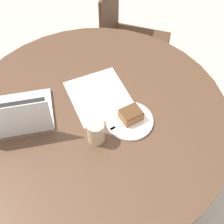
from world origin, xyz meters
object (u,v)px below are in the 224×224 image
(coffee_glass, at_px, (96,132))
(laptop, at_px, (15,116))
(plate, at_px, (129,121))
(chair, at_px, (128,43))

(coffee_glass, distance_m, laptop, 0.38)
(coffee_glass, bearing_deg, plate, 91.99)
(coffee_glass, relative_size, laptop, 0.28)
(plate, height_order, coffee_glass, coffee_glass)
(chair, bearing_deg, plate, 14.86)
(plate, distance_m, laptop, 0.52)
(chair, height_order, plate, chair)
(coffee_glass, bearing_deg, chair, 139.69)
(laptop, bearing_deg, coffee_glass, -26.91)
(plate, xyz_separation_m, coffee_glass, (0.01, -0.18, 0.05))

